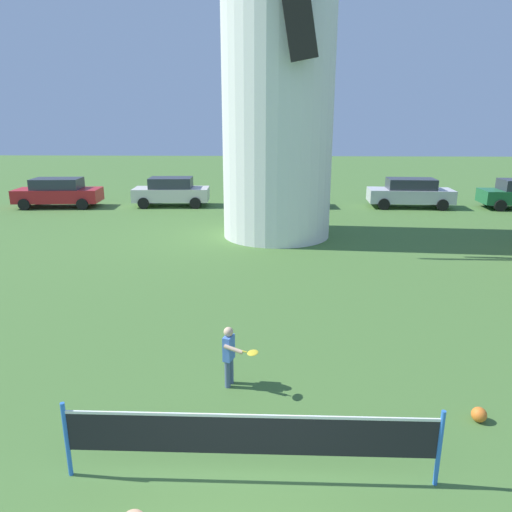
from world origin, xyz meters
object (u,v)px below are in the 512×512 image
tennis_net (250,435)px  parked_car_black (286,192)px  parked_car_red (58,192)px  player_far (230,353)px  parked_car_cream (171,191)px  parked_car_silver (410,193)px  windmill (278,41)px  stray_ball (479,415)px

tennis_net → parked_car_black: (0.94, 20.49, 0.12)m
parked_car_black → tennis_net: bearing=-92.6°
parked_car_red → player_far: bearing=-58.3°
tennis_net → parked_car_black: size_ratio=1.23×
parked_car_cream → parked_car_black: size_ratio=1.04×
tennis_net → parked_car_silver: size_ratio=1.09×
player_far → parked_car_black: bearing=85.6°
windmill → parked_car_red: bearing=152.5°
stray_ball → parked_car_red: parked_car_red is taller
tennis_net → parked_car_cream: 21.21m
windmill → tennis_net: 15.36m
windmill → player_far: (-0.87, -11.51, -6.76)m
windmill → parked_car_cream: 11.02m
windmill → parked_car_red: (-11.78, 6.14, -6.59)m
stray_ball → parked_car_red: 23.82m
parked_car_red → windmill: bearing=-27.5°
windmill → parked_car_silver: bearing=42.8°
tennis_net → parked_car_cream: size_ratio=1.18×
windmill → parked_car_black: windmill is taller
parked_car_cream → parked_car_black: (6.26, -0.05, -0.00)m
tennis_net → parked_car_silver: parked_car_silver is taller
tennis_net → parked_car_silver: 21.92m
stray_ball → parked_car_silver: size_ratio=0.05×
stray_ball → parked_car_red: (-14.92, 18.56, 0.69)m
windmill → parked_car_cream: (-5.72, 6.73, -6.59)m
player_far → parked_car_silver: bearing=66.0°
player_far → parked_car_black: size_ratio=0.28×
parked_car_black → parked_car_silver: size_ratio=0.88×
player_far → parked_car_silver: (8.13, 18.24, 0.17)m
stray_ball → parked_car_silver: bearing=77.9°
parked_car_silver → parked_car_red: bearing=-178.2°
tennis_net → player_far: bearing=101.5°
windmill → parked_car_black: size_ratio=3.98×
stray_ball → windmill: bearing=104.2°
stray_ball → parked_car_cream: bearing=114.8°
windmill → player_far: 13.38m
player_far → parked_car_black: 18.25m
stray_ball → parked_car_black: 19.29m
parked_car_black → stray_ball: bearing=-82.2°
parked_car_cream → windmill: bearing=-49.6°
tennis_net → parked_car_cream: parked_car_cream is taller
windmill → stray_ball: windmill is taller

